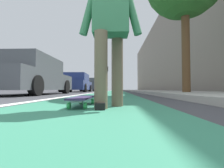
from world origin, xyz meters
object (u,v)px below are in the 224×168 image
skater_person (110,25)px  parked_car_end (97,86)px  parked_car_near (34,77)px  traffic_light (107,74)px  skateboard (83,98)px  parked_car_mid (77,83)px  parked_car_far (91,85)px

skater_person → parked_car_end: size_ratio=0.39×
parked_car_near → traffic_light: (20.48, -1.51, 2.11)m
parked_car_near → traffic_light: traffic_light is taller
skateboard → parked_car_near: size_ratio=0.19×
skater_person → traffic_light: bearing=4.1°
skateboard → parked_car_mid: bearing=15.4°
skateboard → parked_car_mid: (10.68, 2.93, 0.61)m
parked_car_far → parked_car_mid: bearing=178.7°
parked_car_near → skater_person: bearing=-142.9°
parked_car_mid → traffic_light: bearing=-6.2°
skater_person → parked_car_far: skater_person is taller
parked_car_end → skateboard: bearing=-172.9°
parked_car_mid → parked_car_near: bearing=-179.9°
skateboard → parked_car_end: size_ratio=0.20×
parked_car_mid → parked_car_far: 5.73m
parked_car_far → skateboard: bearing=-170.3°
parked_car_near → parked_car_far: (12.23, -0.12, -0.00)m
parked_car_near → parked_car_far: 12.23m
skater_person → parked_car_far: bearing=10.8°
parked_car_near → parked_car_far: bearing=-0.6°
traffic_light → parked_car_end: bearing=142.8°
parked_car_mid → parked_car_end: size_ratio=1.00×
parked_car_end → traffic_light: (1.89, -1.43, 2.10)m
parked_car_far → parked_car_end: bearing=0.4°
parked_car_far → skater_person: bearing=-169.2°
parked_car_mid → traffic_light: (13.98, -1.52, 2.12)m
skateboard → parked_car_far: parked_car_far is taller
parked_car_near → skateboard: bearing=-145.0°
skater_person → parked_car_end: bearing=7.9°
parked_car_near → traffic_light: 20.65m
skateboard → parked_car_end: bearing=7.1°
skater_person → parked_car_near: skater_person is taller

